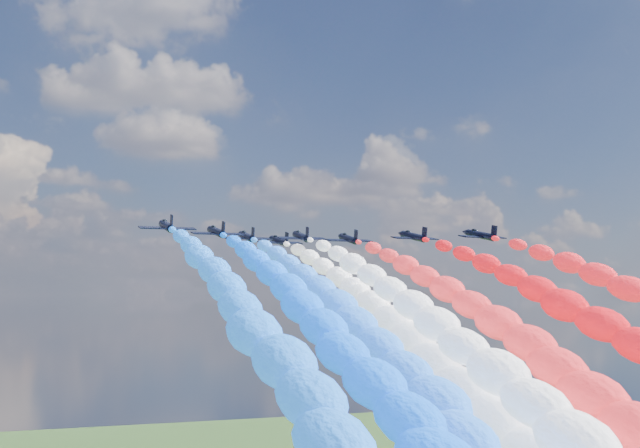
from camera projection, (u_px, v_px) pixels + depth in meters
name	position (u px, v px, depth m)	size (l,w,h in m)	color
jet_0	(167.00, 226.00, 143.57)	(9.46, 12.69, 2.80)	black
trail_0	(250.00, 342.00, 92.91)	(7.07, 101.94, 38.70)	blue
jet_1	(217.00, 232.00, 156.39)	(9.46, 12.69, 2.80)	black
trail_1	(314.00, 336.00, 105.73)	(7.07, 101.94, 38.70)	#0E5CFF
jet_2	(247.00, 237.00, 169.33)	(9.46, 12.69, 2.80)	black
trail_2	(346.00, 331.00, 118.67)	(7.07, 101.94, 38.70)	#2872FA
jet_3	(301.00, 237.00, 169.02)	(9.46, 12.69, 2.80)	black
trail_3	(424.00, 332.00, 118.37)	(7.07, 101.94, 38.70)	white
jet_4	(279.00, 241.00, 182.72)	(9.46, 12.69, 2.80)	black
trail_4	(381.00, 328.00, 132.06)	(7.07, 101.94, 38.70)	white
jet_5	(348.00, 239.00, 175.90)	(9.46, 12.69, 2.80)	black
trail_5	(484.00, 330.00, 125.24)	(7.07, 101.94, 38.70)	red
jet_6	(413.00, 236.00, 168.87)	(9.46, 12.69, 2.80)	black
trail_6	(584.00, 332.00, 118.21)	(7.07, 101.94, 38.70)	red
jet_7	(481.00, 235.00, 165.19)	(9.46, 12.69, 2.80)	black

